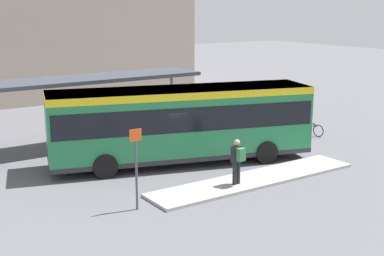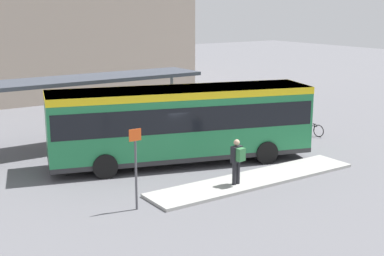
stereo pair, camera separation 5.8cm
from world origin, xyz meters
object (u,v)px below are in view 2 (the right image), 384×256
at_px(pedestrian_waiting, 237,159).
at_px(platform_sign, 136,165).
at_px(bicycle_orange, 290,124).
at_px(city_bus, 181,120).
at_px(bicycle_yellow, 302,126).
at_px(bicycle_black, 312,129).

xyz_separation_m(pedestrian_waiting, platform_sign, (-4.22, 0.13, 0.43)).
distance_m(bicycle_orange, platform_sign, 13.66).
relative_size(city_bus, bicycle_yellow, 6.66).
bearing_deg(pedestrian_waiting, bicycle_orange, -62.91).
height_order(bicycle_black, platform_sign, platform_sign).
relative_size(city_bus, platform_sign, 4.14).
relative_size(city_bus, bicycle_black, 7.55).
bearing_deg(city_bus, bicycle_black, 19.35).
bearing_deg(city_bus, bicycle_yellow, 23.99).
bearing_deg(bicycle_orange, bicycle_black, 20.91).
height_order(bicycle_black, bicycle_yellow, bicycle_yellow).
height_order(pedestrian_waiting, bicycle_yellow, pedestrian_waiting).
xyz_separation_m(city_bus, bicycle_yellow, (8.38, 1.03, -1.54)).
bearing_deg(bicycle_yellow, pedestrian_waiting, -51.25).
relative_size(bicycle_yellow, platform_sign, 0.62).
relative_size(city_bus, pedestrian_waiting, 6.62).
distance_m(pedestrian_waiting, bicycle_black, 9.55).
xyz_separation_m(bicycle_yellow, bicycle_orange, (-0.21, 0.68, -0.00)).
xyz_separation_m(bicycle_yellow, platform_sign, (-12.65, -4.86, 1.18)).
distance_m(bicycle_black, platform_sign, 13.44).
height_order(bicycle_orange, platform_sign, platform_sign).
relative_size(bicycle_black, bicycle_orange, 0.89).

